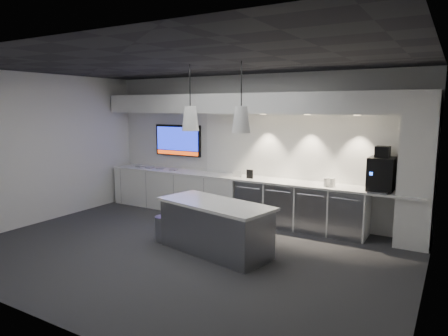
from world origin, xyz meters
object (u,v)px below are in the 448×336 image
Objects in this scene: island at (215,227)px; coffee_machine at (381,172)px; wall_tv at (178,140)px; bin at (164,228)px.

island is 3.02m from coffee_machine.
wall_tv is at bearing 177.14° from coffee_machine.
bin is 0.57× the size of coffee_machine.
wall_tv is at bearing 149.36° from island.
wall_tv is 0.60× the size of island.
island is 4.77× the size of bin.
wall_tv is 4.57m from coffee_machine.
wall_tv reaches higher than coffee_machine.
coffee_machine is at bearing 30.50° from bin.
coffee_machine is (4.55, -0.25, -0.34)m from wall_tv.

